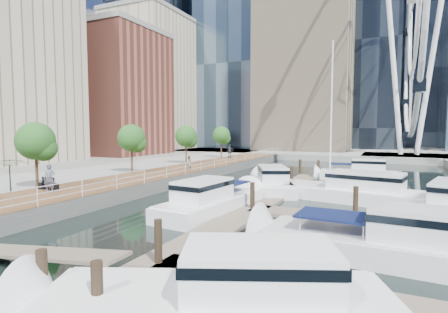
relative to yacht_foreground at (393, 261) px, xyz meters
name	(u,v)px	position (x,y,z in m)	size (l,w,h in m)	color
ground	(130,241)	(-10.86, -2.29, 0.00)	(520.00, 520.00, 0.00)	black
boardwalk	(159,178)	(-19.86, 12.71, 0.50)	(6.00, 60.00, 1.00)	brown
seawall	(186,180)	(-16.86, 12.71, 0.50)	(0.25, 60.00, 1.00)	#595954
land_far	(348,145)	(-10.86, 99.71, 0.50)	(200.00, 114.00, 1.00)	gray
pier	(408,158)	(3.14, 49.71, 0.50)	(14.00, 12.00, 1.00)	gray
railing	(185,169)	(-16.96, 12.71, 1.52)	(0.10, 60.00, 1.05)	white
floating_docks	(339,204)	(-2.89, 7.69, 0.49)	(16.00, 34.00, 2.60)	#6D6051
midrise_condos	(70,75)	(-44.43, 24.53, 13.42)	(19.00, 67.00, 28.00)	#BCAD8E
street_trees	(131,138)	(-22.26, 11.71, 4.29)	(2.60, 42.60, 4.60)	#3F2B1C
yacht_foreground	(393,261)	(0.00, 0.00, 0.00)	(2.95, 11.00, 2.15)	silver
pedestrian_near	(49,178)	(-20.03, 0.91, 1.93)	(0.68, 0.45, 1.87)	#4E5168
pedestrian_mid	(189,163)	(-18.29, 15.55, 1.74)	(0.72, 0.56, 1.49)	gray
pedestrian_far	(230,151)	(-20.88, 31.70, 1.99)	(1.15, 0.48, 1.97)	#32393E
moored_yachts	(334,203)	(-3.51, 10.15, 0.00)	(18.43, 34.70, 11.50)	white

